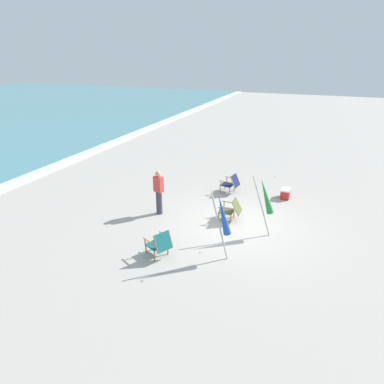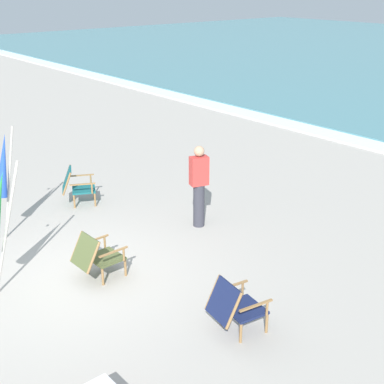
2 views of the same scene
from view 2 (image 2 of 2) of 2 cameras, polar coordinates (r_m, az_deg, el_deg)
The scene contains 6 objects.
ground_plane at distance 9.00m, azimuth -12.63°, elevation -8.89°, with size 80.00×80.00×0.00m, color #B2AAA0.
beach_chair_far_center at distance 7.37m, azimuth 4.58°, elevation -11.97°, with size 0.69×0.81×0.80m.
beach_chair_back_left at distance 11.65m, azimuth -12.26°, elevation 0.73°, with size 0.83×0.88×0.81m.
beach_chair_back_right at distance 8.70m, azimuth -10.17°, elevation -6.63°, with size 0.61×0.76×0.79m.
umbrella_furled_blue at distance 10.25m, azimuth -19.49°, elevation 2.55°, with size 0.38×0.60×2.07m.
person_near_chairs at distance 10.21m, azimuth 0.75°, elevation 0.68°, with size 0.29×0.38×1.63m.
Camera 2 is at (7.03, -3.37, 4.51)m, focal length 50.00 mm.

